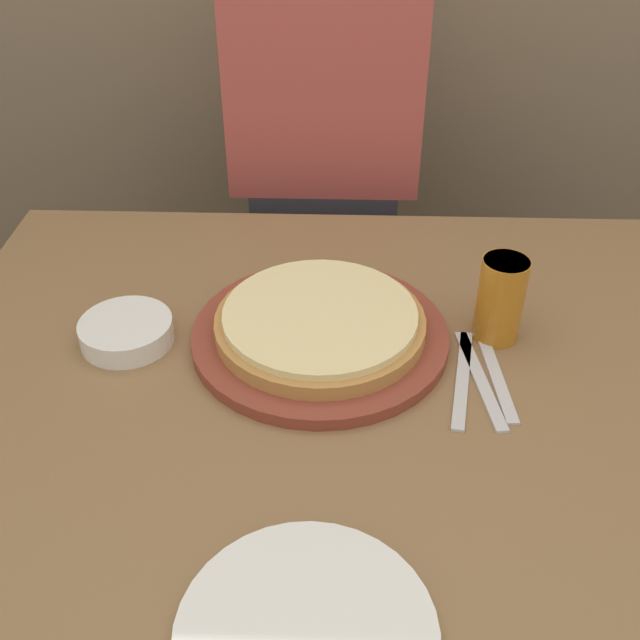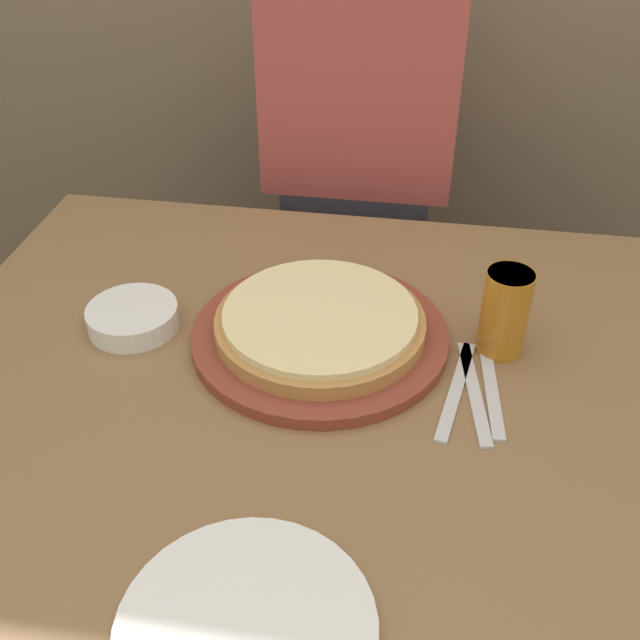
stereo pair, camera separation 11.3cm
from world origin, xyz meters
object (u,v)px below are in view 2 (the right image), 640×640
at_px(fork, 456,390).
at_px(spoon, 492,394).
at_px(dinner_knife, 474,392).
at_px(dinner_plate, 246,630).
at_px(pizza_on_board, 320,328).
at_px(beer_glass, 505,309).
at_px(diner_person, 358,201).
at_px(side_bowl, 133,317).

xyz_separation_m(fork, spoon, (0.05, 0.00, 0.00)).
bearing_deg(dinner_knife, fork, -180.00).
distance_m(dinner_plate, dinner_knife, 0.47).
bearing_deg(pizza_on_board, beer_glass, 4.88).
relative_size(dinner_plate, dinner_knife, 1.23).
distance_m(pizza_on_board, spoon, 0.27).
height_order(beer_glass, spoon, beer_glass).
bearing_deg(pizza_on_board, fork, -21.91).
bearing_deg(spoon, pizza_on_board, 162.03).
bearing_deg(pizza_on_board, diner_person, 91.01).
relative_size(pizza_on_board, fork, 1.81).
distance_m(side_bowl, fork, 0.51).
bearing_deg(diner_person, fork, -72.48).
relative_size(pizza_on_board, side_bowl, 2.76).
relative_size(beer_glass, spoon, 0.74).
distance_m(dinner_plate, side_bowl, 0.57).
height_order(beer_glass, dinner_plate, beer_glass).
relative_size(pizza_on_board, spoon, 2.11).
bearing_deg(beer_glass, pizza_on_board, -175.12).
relative_size(dinner_plate, fork, 1.24).
bearing_deg(fork, beer_glass, 59.82).
bearing_deg(beer_glass, spoon, -96.46).
xyz_separation_m(dinner_plate, spoon, (0.26, 0.41, -0.01)).
bearing_deg(beer_glass, dinner_knife, -109.15).
bearing_deg(spoon, diner_person, 111.20).
xyz_separation_m(spoon, diner_person, (-0.27, 0.69, -0.07)).
height_order(fork, diner_person, diner_person).
distance_m(pizza_on_board, beer_glass, 0.28).
distance_m(dinner_plate, diner_person, 1.10).
height_order(side_bowl, diner_person, diner_person).
bearing_deg(spoon, side_bowl, 172.36).
relative_size(spoon, diner_person, 0.14).
relative_size(beer_glass, diner_person, 0.10).
xyz_separation_m(dinner_knife, diner_person, (-0.24, 0.69, -0.07)).
relative_size(beer_glass, side_bowl, 0.96).
bearing_deg(spoon, fork, -180.00).
xyz_separation_m(pizza_on_board, side_bowl, (-0.30, -0.01, -0.01)).
height_order(fork, spoon, same).
distance_m(beer_glass, dinner_plate, 0.58).
bearing_deg(fork, diner_person, 107.52).
bearing_deg(pizza_on_board, side_bowl, -178.15).
height_order(pizza_on_board, beer_glass, beer_glass).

